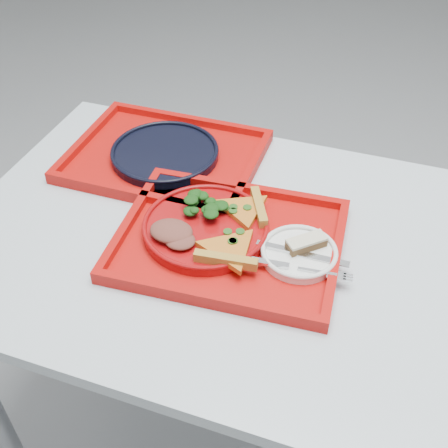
{
  "coord_description": "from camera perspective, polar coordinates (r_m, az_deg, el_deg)",
  "views": [
    {
      "loc": [
        0.05,
        -0.81,
        1.55
      ],
      "look_at": [
        -0.24,
        0.0,
        0.78
      ],
      "focal_mm": 45.0,
      "sensor_mm": 36.0,
      "label": 1
    }
  ],
  "objects": [
    {
      "name": "table",
      "position": [
        1.19,
        10.86,
        -6.38
      ],
      "size": [
        1.6,
        0.8,
        0.75
      ],
      "color": "silver",
      "rests_on": "ground"
    },
    {
      "name": "tray_main",
      "position": [
        1.15,
        0.54,
        -1.91
      ],
      "size": [
        0.47,
        0.38,
        0.01
      ],
      "primitive_type": "cube",
      "rotation": [
        0.0,
        0.0,
        0.07
      ],
      "color": "#AD0C09",
      "rests_on": "table"
    },
    {
      "name": "pizza_slice_b",
      "position": [
        1.18,
        2.0,
        1.65
      ],
      "size": [
        0.17,
        0.16,
        0.02
      ],
      "primitive_type": null,
      "rotation": [
        0.0,
        0.0,
        3.6
      ],
      "color": "gold",
      "rests_on": "dinner_plate"
    },
    {
      "name": "dinner_plate",
      "position": [
        1.16,
        -1.87,
        -0.43
      ],
      "size": [
        0.26,
        0.26,
        0.02
      ],
      "primitive_type": "cylinder",
      "color": "#94090B",
      "rests_on": "tray_main"
    },
    {
      "name": "side_plate",
      "position": [
        1.12,
        7.62,
        -3.09
      ],
      "size": [
        0.15,
        0.15,
        0.01
      ],
      "primitive_type": "cylinder",
      "color": "white",
      "rests_on": "tray_main"
    },
    {
      "name": "knife",
      "position": [
        1.1,
        7.96,
        -2.97
      ],
      "size": [
        0.19,
        0.02,
        0.01
      ],
      "primitive_type": "cube",
      "rotation": [
        0.0,
        0.0,
        0.01
      ],
      "color": "silver",
      "rests_on": "side_plate"
    },
    {
      "name": "fork",
      "position": [
        1.08,
        7.41,
        -4.43
      ],
      "size": [
        0.19,
        0.04,
        0.01
      ],
      "primitive_type": "cube",
      "rotation": [
        0.0,
        0.0,
        0.09
      ],
      "color": "silver",
      "rests_on": "side_plate"
    },
    {
      "name": "meat_portion",
      "position": [
        1.12,
        -5.38,
        -0.73
      ],
      "size": [
        0.09,
        0.07,
        0.03
      ],
      "primitive_type": "ellipsoid",
      "color": "brown",
      "rests_on": "dinner_plate"
    },
    {
      "name": "tray_far",
      "position": [
        1.39,
        -5.98,
        6.61
      ],
      "size": [
        0.45,
        0.35,
        0.01
      ],
      "primitive_type": "cube",
      "rotation": [
        0.0,
        0.0,
        0.01
      ],
      "color": "#AD0C09",
      "rests_on": "table"
    },
    {
      "name": "dessert_bar",
      "position": [
        1.12,
        8.37,
        -1.91
      ],
      "size": [
        0.08,
        0.08,
        0.02
      ],
      "rotation": [
        0.0,
        0.0,
        0.74
      ],
      "color": "#4E351A",
      "rests_on": "side_plate"
    },
    {
      "name": "pizza_slice_a",
      "position": [
        1.09,
        0.57,
        -2.41
      ],
      "size": [
        0.14,
        0.15,
        0.02
      ],
      "primitive_type": null,
      "rotation": [
        0.0,
        0.0,
        1.68
      ],
      "color": "gold",
      "rests_on": "dinner_plate"
    },
    {
      "name": "ground",
      "position": [
        1.75,
        7.88,
        -21.37
      ],
      "size": [
        10.0,
        10.0,
        0.0
      ],
      "primitive_type": "plane",
      "color": "gray",
      "rests_on": "ground"
    },
    {
      "name": "salad_heap",
      "position": [
        1.18,
        -2.0,
        2.21
      ],
      "size": [
        0.08,
        0.07,
        0.04
      ],
      "primitive_type": "ellipsoid",
      "color": "black",
      "rests_on": "dinner_plate"
    },
    {
      "name": "navy_plate",
      "position": [
        1.38,
        -6.02,
        7.08
      ],
      "size": [
        0.26,
        0.26,
        0.02
      ],
      "primitive_type": "cylinder",
      "color": "black",
      "rests_on": "tray_far"
    }
  ]
}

